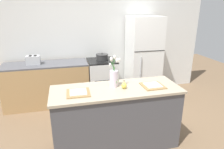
# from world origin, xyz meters

# --- Properties ---
(ground_plane) EXTENTS (10.00, 10.00, 0.00)m
(ground_plane) POSITION_xyz_m (0.00, 0.00, 0.00)
(ground_plane) COLOR brown
(back_wall) EXTENTS (5.20, 0.08, 2.70)m
(back_wall) POSITION_xyz_m (0.00, 2.00, 1.35)
(back_wall) COLOR silver
(back_wall) RESTS_ON ground_plane
(kitchen_island) EXTENTS (1.80, 0.66, 0.91)m
(kitchen_island) POSITION_xyz_m (0.00, 0.00, 0.46)
(kitchen_island) COLOR #4C4C51
(kitchen_island) RESTS_ON ground_plane
(back_counter) EXTENTS (1.68, 0.60, 0.90)m
(back_counter) POSITION_xyz_m (-1.06, 1.60, 0.45)
(back_counter) COLOR tan
(back_counter) RESTS_ON ground_plane
(stove_range) EXTENTS (0.60, 0.61, 0.90)m
(stove_range) POSITION_xyz_m (0.10, 1.60, 0.45)
(stove_range) COLOR silver
(stove_range) RESTS_ON ground_plane
(refrigerator) EXTENTS (0.68, 0.67, 1.79)m
(refrigerator) POSITION_xyz_m (1.05, 1.60, 0.90)
(refrigerator) COLOR white
(refrigerator) RESTS_ON ground_plane
(flower_vase) EXTENTS (0.15, 0.15, 0.44)m
(flower_vase) POSITION_xyz_m (-0.02, 0.07, 1.06)
(flower_vase) COLOR silver
(flower_vase) RESTS_ON kitchen_island
(pear_figurine) EXTENTS (0.07, 0.07, 0.12)m
(pear_figurine) POSITION_xyz_m (0.10, -0.03, 0.96)
(pear_figurine) COLOR #E5CC4C
(pear_figurine) RESTS_ON kitchen_island
(plate_setting_left) EXTENTS (0.31, 0.31, 0.02)m
(plate_setting_left) POSITION_xyz_m (-0.53, -0.04, 0.92)
(plate_setting_left) COLOR olive
(plate_setting_left) RESTS_ON kitchen_island
(plate_setting_right) EXTENTS (0.31, 0.31, 0.02)m
(plate_setting_right) POSITION_xyz_m (0.53, -0.04, 0.92)
(plate_setting_right) COLOR olive
(plate_setting_right) RESTS_ON kitchen_island
(toaster) EXTENTS (0.28, 0.18, 0.17)m
(toaster) POSITION_xyz_m (-1.27, 1.62, 0.98)
(toaster) COLOR #B7BABC
(toaster) RESTS_ON back_counter
(cooking_pot) EXTENTS (0.26, 0.26, 0.15)m
(cooking_pot) POSITION_xyz_m (0.11, 1.63, 0.96)
(cooking_pot) COLOR #2D2D2D
(cooking_pot) RESTS_ON stove_range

